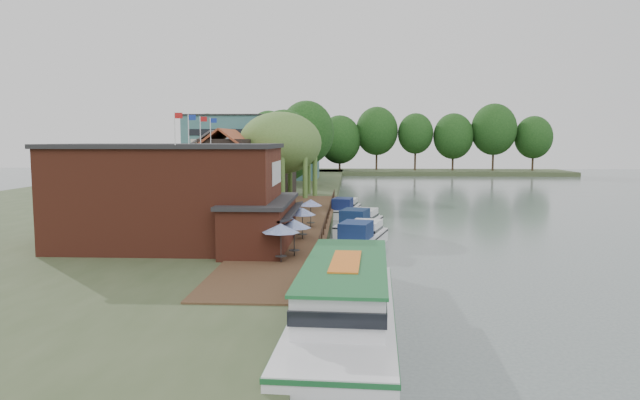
{
  "coord_description": "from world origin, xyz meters",
  "views": [
    {
      "loc": [
        -3.27,
        -40.13,
        8.53
      ],
      "look_at": [
        -6.0,
        12.0,
        3.0
      ],
      "focal_mm": 32.0,
      "sensor_mm": 36.0,
      "label": 1
    }
  ],
  "objects": [
    {
      "name": "cottage_b",
      "position": [
        -18.0,
        24.0,
        5.25
      ],
      "size": [
        9.6,
        8.6,
        8.5
      ],
      "primitive_type": null,
      "color": "beige",
      "rests_on": "land_bank"
    },
    {
      "name": "ground",
      "position": [
        0.0,
        0.0,
        0.0
      ],
      "size": [
        260.0,
        260.0,
        0.0
      ],
      "primitive_type": "plane",
      "color": "#515E5E",
      "rests_on": "ground"
    },
    {
      "name": "swan",
      "position": [
        -3.49,
        -13.17,
        0.22
      ],
      "size": [
        0.44,
        0.44,
        0.44
      ],
      "primitive_type": "sphere",
      "color": "white",
      "rests_on": "ground"
    },
    {
      "name": "willow",
      "position": [
        -10.5,
        19.0,
        6.21
      ],
      "size": [
        8.6,
        8.6,
        10.43
      ],
      "primitive_type": null,
      "color": "#476B2D",
      "rests_on": "land_bank"
    },
    {
      "name": "umbrella_0",
      "position": [
        -7.43,
        -6.13,
        2.29
      ],
      "size": [
        2.31,
        2.31,
        2.38
      ],
      "primitive_type": null,
      "color": "navy",
      "rests_on": "quay_deck"
    },
    {
      "name": "quay_deck",
      "position": [
        -8.0,
        10.0,
        1.05
      ],
      "size": [
        6.0,
        50.0,
        0.1
      ],
      "primitive_type": "cube",
      "color": "#47301E",
      "rests_on": "land_bank"
    },
    {
      "name": "umbrella_3",
      "position": [
        -6.8,
        2.02,
        2.29
      ],
      "size": [
        2.05,
        2.05,
        2.38
      ],
      "primitive_type": null,
      "color": "navy",
      "rests_on": "quay_deck"
    },
    {
      "name": "cottage_a",
      "position": [
        -15.0,
        14.0,
        5.25
      ],
      "size": [
        8.6,
        7.6,
        8.5
      ],
      "primitive_type": null,
      "color": "black",
      "rests_on": "land_bank"
    },
    {
      "name": "cruiser_0",
      "position": [
        -2.33,
        4.32,
        1.17
      ],
      "size": [
        5.41,
        10.17,
        2.34
      ],
      "primitive_type": null,
      "rotation": [
        0.0,
        0.0,
        -0.25
      ],
      "color": "white",
      "rests_on": "ground"
    },
    {
      "name": "bank_tree_1",
      "position": [
        -10.26,
        51.64,
        7.88
      ],
      "size": [
        8.87,
        8.87,
        13.77
      ],
      "primitive_type": null,
      "color": "#143811",
      "rests_on": "land_bank"
    },
    {
      "name": "cruiser_2",
      "position": [
        -3.78,
        23.56,
        1.09
      ],
      "size": [
        4.31,
        9.44,
        2.17
      ],
      "primitive_type": null,
      "rotation": [
        0.0,
        0.0,
        -0.16
      ],
      "color": "silver",
      "rests_on": "ground"
    },
    {
      "name": "umbrella_4",
      "position": [
        -7.6,
        4.07,
        2.29
      ],
      "size": [
        2.19,
        2.19,
        2.38
      ],
      "primitive_type": null,
      "color": "navy",
      "rests_on": "quay_deck"
    },
    {
      "name": "umbrella_1",
      "position": [
        -6.8,
        -4.25,
        2.29
      ],
      "size": [
        2.22,
        2.22,
        2.38
      ],
      "primitive_type": null,
      "color": "#1B3B96",
      "rests_on": "quay_deck"
    },
    {
      "name": "tour_boat",
      "position": [
        -3.46,
        -16.54,
        1.67
      ],
      "size": [
        5.04,
        15.5,
        3.35
      ],
      "primitive_type": null,
      "rotation": [
        0.0,
        0.0,
        -0.05
      ],
      "color": "silver",
      "rests_on": "ground"
    },
    {
      "name": "bank_tree_2",
      "position": [
        -14.27,
        56.28,
        6.93
      ],
      "size": [
        7.24,
        7.24,
        11.86
      ],
      "primitive_type": null,
      "color": "#143811",
      "rests_on": "land_bank"
    },
    {
      "name": "umbrella_5",
      "position": [
        -6.58,
        8.03,
        2.29
      ],
      "size": [
        1.97,
        1.97,
        2.38
      ],
      "primitive_type": null,
      "color": "navy",
      "rests_on": "quay_deck"
    },
    {
      "name": "bank_tree_0",
      "position": [
        -12.52,
        40.34,
        6.88
      ],
      "size": [
        8.81,
        8.81,
        11.77
      ],
      "primitive_type": null,
      "color": "#143811",
      "rests_on": "land_bank"
    },
    {
      "name": "umbrella_2",
      "position": [
        -8.27,
        -0.0,
        2.29
      ],
      "size": [
        2.12,
        2.12,
        2.38
      ],
      "primitive_type": null,
      "color": "#1B3A95",
      "rests_on": "quay_deck"
    },
    {
      "name": "pub",
      "position": [
        -14.0,
        -1.0,
        4.65
      ],
      "size": [
        20.0,
        11.0,
        7.3
      ],
      "primitive_type": null,
      "color": "maroon",
      "rests_on": "land_bank"
    },
    {
      "name": "cruiser_1",
      "position": [
        -2.34,
        12.13,
        1.18
      ],
      "size": [
        5.49,
        10.24,
        2.36
      ],
      "primitive_type": null,
      "rotation": [
        0.0,
        0.0,
        -0.25
      ],
      "color": "white",
      "rests_on": "ground"
    },
    {
      "name": "bank_tree_5",
      "position": [
        -15.9,
        95.01,
        6.03
      ],
      "size": [
        6.16,
        6.16,
        10.06
      ],
      "primitive_type": null,
      "color": "#143811",
      "rests_on": "land_bank"
    },
    {
      "name": "cottage_c",
      "position": [
        -14.0,
        33.0,
        5.25
      ],
      "size": [
        7.6,
        7.6,
        8.5
      ],
      "primitive_type": null,
      "color": "black",
      "rests_on": "land_bank"
    },
    {
      "name": "quay_rail",
      "position": [
        -5.3,
        10.5,
        1.5
      ],
      "size": [
        0.2,
        49.0,
        1.0
      ],
      "primitive_type": null,
      "color": "black",
      "rests_on": "land_bank"
    },
    {
      "name": "land_bank",
      "position": [
        -30.0,
        35.0,
        0.5
      ],
      "size": [
        50.0,
        140.0,
        1.0
      ],
      "primitive_type": "cube",
      "color": "#384728",
      "rests_on": "ground"
    },
    {
      "name": "bank_tree_3",
      "position": [
        -18.71,
        77.33,
        6.78
      ],
      "size": [
        8.1,
        8.1,
        11.56
      ],
      "primitive_type": null,
      "color": "#143811",
      "rests_on": "land_bank"
    },
    {
      "name": "hotel_block",
      "position": [
        -22.0,
        70.0,
        7.15
      ],
      "size": [
        25.4,
        12.4,
        12.3
      ],
      "primitive_type": null,
      "color": "#38666B",
      "rests_on": "land_bank"
    },
    {
      "name": "bank_tree_4",
      "position": [
        -18.13,
        86.76,
        6.32
      ],
      "size": [
        6.52,
        6.52,
        10.65
      ],
      "primitive_type": null,
      "color": "#143811",
      "rests_on": "land_bank"
    }
  ]
}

